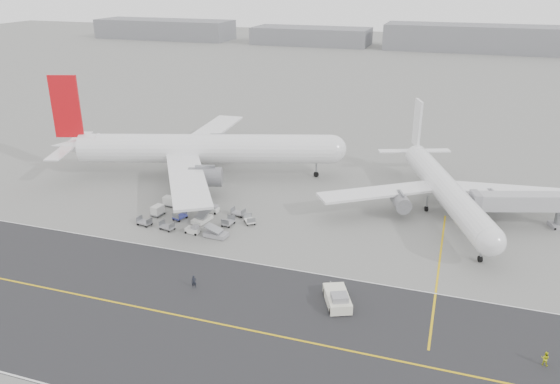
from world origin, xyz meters
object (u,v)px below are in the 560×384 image
(ground_crew_b, at_px, (545,358))
(airliner_b, at_px, (444,188))
(jet_bridge, at_px, (521,203))
(ground_crew_a, at_px, (194,282))
(pushback_tug, at_px, (338,299))
(airliner_a, at_px, (199,149))

(ground_crew_b, bearing_deg, airliner_b, -54.93)
(jet_bridge, relative_size, ground_crew_a, 8.86)
(ground_crew_a, xyz_separation_m, ground_crew_b, (44.76, -2.12, -0.07))
(airliner_b, height_order, ground_crew_a, airliner_b)
(pushback_tug, distance_m, ground_crew_a, 20.09)
(jet_bridge, bearing_deg, ground_crew_a, -159.12)
(airliner_b, bearing_deg, ground_crew_b, -92.22)
(ground_crew_a, height_order, ground_crew_b, ground_crew_a)
(airliner_a, distance_m, ground_crew_a, 45.53)
(airliner_a, height_order, ground_crew_b, airliner_a)
(airliner_a, height_order, airliner_b, airliner_a)
(airliner_b, bearing_deg, pushback_tug, -128.26)
(airliner_a, bearing_deg, airliner_b, -110.75)
(airliner_a, height_order, pushback_tug, airliner_a)
(airliner_b, distance_m, jet_bridge, 13.06)
(airliner_b, height_order, jet_bridge, airliner_b)
(pushback_tug, xyz_separation_m, ground_crew_a, (-19.96, -2.28, 0.03))
(ground_crew_a, bearing_deg, pushback_tug, -17.28)
(airliner_a, relative_size, airliner_b, 1.35)
(pushback_tug, height_order, ground_crew_a, pushback_tug)
(ground_crew_b, bearing_deg, ground_crew_a, 14.02)
(jet_bridge, height_order, ground_crew_b, jet_bridge)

